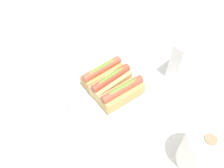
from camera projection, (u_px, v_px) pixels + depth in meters
ground_plane at (117, 89)px, 0.79m from camera, size 2.40×2.40×0.00m
serving_bowl at (112, 90)px, 0.77m from camera, size 0.32×0.32×0.03m
hotdog_front at (102, 73)px, 0.76m from camera, size 0.15×0.05×0.06m
hotdog_back at (112, 82)px, 0.74m from camera, size 0.15×0.05×0.06m
hotdog_side at (123, 93)px, 0.71m from camera, size 0.15×0.06×0.06m
water_glass at (44, 119)px, 0.67m from camera, size 0.07×0.07×0.09m
paper_towel_roll at (202, 151)px, 0.58m from camera, size 0.11×0.11×0.13m
napkin_box at (183, 58)px, 0.79m from camera, size 0.11×0.05×0.15m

